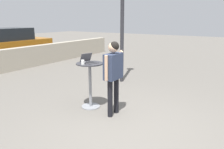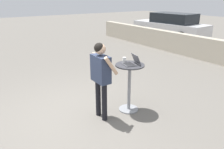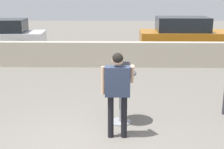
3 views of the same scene
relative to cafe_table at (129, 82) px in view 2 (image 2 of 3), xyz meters
The scene contains 6 objects.
ground_plane 1.41m from the cafe_table, 111.18° to the right, with size 50.00×50.00×0.00m, color slate.
cafe_table is the anchor object (origin of this frame).
laptop 0.45m from the cafe_table, 66.74° to the left, with size 0.37×0.39×0.22m.
coffee_mug 0.51m from the cafe_table, behind, with size 0.12×0.08×0.11m.
standing_person 0.78m from the cafe_table, 95.59° to the right, with size 0.59×0.35×1.62m.
parked_car_further_down 9.40m from the cafe_table, 126.32° to the left, with size 4.65×2.06×1.50m.
Camera 2 is at (3.89, -1.64, 2.46)m, focal length 35.00 mm.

